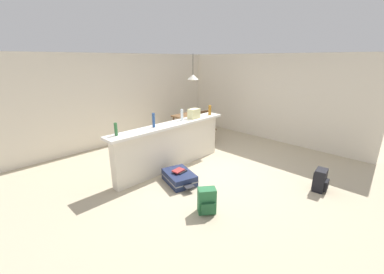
{
  "coord_description": "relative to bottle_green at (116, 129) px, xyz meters",
  "views": [
    {
      "loc": [
        -3.7,
        -3.28,
        2.36
      ],
      "look_at": [
        -0.01,
        0.36,
        0.68
      ],
      "focal_mm": 22.73,
      "sensor_mm": 36.0,
      "label": 1
    }
  ],
  "objects": [
    {
      "name": "ground_plane",
      "position": [
        1.67,
        -0.64,
        -1.17
      ],
      "size": [
        13.0,
        13.0,
        0.05
      ],
      "primitive_type": "cube",
      "color": "#BCAD8E"
    },
    {
      "name": "wall_back",
      "position": [
        1.67,
        2.41,
        0.1
      ],
      "size": [
        6.6,
        0.1,
        2.5
      ],
      "primitive_type": "cube",
      "color": "silver",
      "rests_on": "ground_plane"
    },
    {
      "name": "wall_right",
      "position": [
        4.72,
        -0.34,
        0.1
      ],
      "size": [
        0.1,
        6.0,
        2.5
      ],
      "primitive_type": "cube",
      "color": "silver",
      "rests_on": "ground_plane"
    },
    {
      "name": "partition_half_wall",
      "position": [
        1.23,
        -0.07,
        -0.66
      ],
      "size": [
        2.8,
        0.2,
        0.98
      ],
      "primitive_type": "cube",
      "color": "silver",
      "rests_on": "ground_plane"
    },
    {
      "name": "bar_countertop",
      "position": [
        1.23,
        -0.07,
        -0.14
      ],
      "size": [
        2.96,
        0.4,
        0.05
      ],
      "primitive_type": "cube",
      "color": "white",
      "rests_on": "partition_half_wall"
    },
    {
      "name": "bottle_green",
      "position": [
        0.0,
        0.0,
        0.0
      ],
      "size": [
        0.06,
        0.06,
        0.24
      ],
      "primitive_type": "cylinder",
      "color": "#2D6B38",
      "rests_on": "bar_countertop"
    },
    {
      "name": "bottle_blue",
      "position": [
        0.82,
        -0.03,
        0.03
      ],
      "size": [
        0.06,
        0.06,
        0.29
      ],
      "primitive_type": "cylinder",
      "color": "#284C89",
      "rests_on": "bar_countertop"
    },
    {
      "name": "bottle_clear",
      "position": [
        1.62,
        -0.02,
        0.01
      ],
      "size": [
        0.06,
        0.06,
        0.25
      ],
      "primitive_type": "cylinder",
      "color": "silver",
      "rests_on": "bar_countertop"
    },
    {
      "name": "bottle_amber",
      "position": [
        2.47,
        -0.1,
        0.0
      ],
      "size": [
        0.07,
        0.07,
        0.24
      ],
      "primitive_type": "cylinder",
      "color": "#9E661E",
      "rests_on": "bar_countertop"
    },
    {
      "name": "grocery_bag",
      "position": [
        1.95,
        -0.07,
        -0.01
      ],
      "size": [
        0.26,
        0.18,
        0.22
      ],
      "primitive_type": "cube",
      "color": "beige",
      "rests_on": "bar_countertop"
    },
    {
      "name": "dining_table",
      "position": [
        3.12,
        1.1,
        -0.5
      ],
      "size": [
        1.1,
        0.8,
        0.74
      ],
      "color": "brown",
      "rests_on": "ground_plane"
    },
    {
      "name": "dining_chair_near_partition",
      "position": [
        3.07,
        0.55,
        -0.63
      ],
      "size": [
        0.47,
        0.47,
        0.93
      ],
      "color": "#4C331E",
      "rests_on": "ground_plane"
    },
    {
      "name": "pendant_lamp",
      "position": [
        3.12,
        1.11,
        0.7
      ],
      "size": [
        0.34,
        0.34,
        0.76
      ],
      "color": "black"
    },
    {
      "name": "suitcase_flat_navy",
      "position": [
        0.88,
        -0.7,
        -1.04
      ],
      "size": [
        0.67,
        0.89,
        0.22
      ],
      "color": "#1E284C",
      "rests_on": "ground_plane"
    },
    {
      "name": "backpack_green",
      "position": [
        0.52,
        -1.74,
        -0.95
      ],
      "size": [
        0.34,
        0.33,
        0.42
      ],
      "color": "#286B3D",
      "rests_on": "ground_plane"
    },
    {
      "name": "backpack_black",
      "position": [
        2.53,
        -2.79,
        -0.95
      ],
      "size": [
        0.3,
        0.27,
        0.42
      ],
      "color": "black",
      "rests_on": "ground_plane"
    },
    {
      "name": "book_stack",
      "position": [
        0.9,
        -0.7,
        -0.9
      ],
      "size": [
        0.28,
        0.2,
        0.05
      ],
      "color": "black",
      "rests_on": "suitcase_flat_navy"
    }
  ]
}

